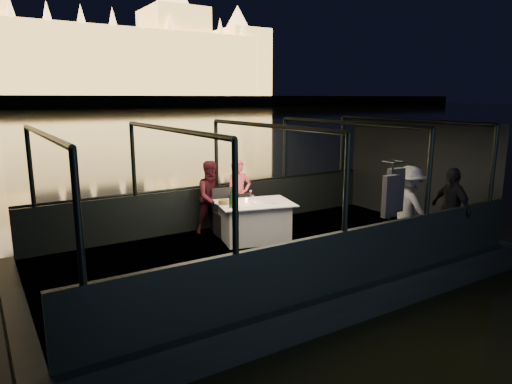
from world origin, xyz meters
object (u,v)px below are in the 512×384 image
chair_port_right (247,212)px  passenger_dark (451,205)px  wine_bottle (231,200)px  person_man_maroon (212,198)px  dining_table_central (255,221)px  chair_port_left (227,214)px  passenger_stripe (409,204)px  coat_stand (390,212)px  person_woman_coral (239,196)px

chair_port_right → passenger_dark: 3.92m
passenger_dark → wine_bottle: passenger_dark is taller
chair_port_right → person_man_maroon: bearing=150.2°
chair_port_right → person_man_maroon: size_ratio=0.53×
dining_table_central → wine_bottle: size_ratio=4.53×
chair_port_left → chair_port_right: 0.43m
passenger_dark → wine_bottle: bearing=-112.9°
dining_table_central → chair_port_right: chair_port_right is taller
wine_bottle → dining_table_central: bearing=11.0°
passenger_stripe → coat_stand: bearing=115.6°
dining_table_central → person_woman_coral: size_ratio=0.96×
chair_port_left → passenger_dark: passenger_dark is taller
person_woman_coral → passenger_dark: size_ratio=0.98×
dining_table_central → wine_bottle: wine_bottle is taller
person_woman_coral → wine_bottle: person_woman_coral is taller
person_woman_coral → passenger_dark: passenger_dark is taller
passenger_dark → wine_bottle: (-3.37, 2.26, 0.06)m
person_woman_coral → person_man_maroon: (-0.57, 0.12, 0.00)m
chair_port_right → wine_bottle: (-0.71, -0.60, 0.47)m
chair_port_right → person_woman_coral: size_ratio=0.53×
person_woman_coral → person_man_maroon: same height
chair_port_left → passenger_stripe: passenger_stripe is taller
chair_port_right → wine_bottle: size_ratio=2.53×
coat_stand → person_woman_coral: coat_stand is taller
chair_port_left → chair_port_right: size_ratio=1.17×
dining_table_central → person_woman_coral: (0.09, 0.78, 0.36)m
chair_port_right → coat_stand: bearing=-61.9°
passenger_stripe → wine_bottle: bearing=60.1°
chair_port_left → dining_table_central: bearing=-56.7°
passenger_stripe → wine_bottle: (-2.79, 1.78, 0.06)m
person_man_maroon → wine_bottle: 1.04m
chair_port_left → person_man_maroon: size_ratio=0.62×
chair_port_right → chair_port_left: bearing=171.9°
dining_table_central → coat_stand: 2.66m
chair_port_right → passenger_dark: bearing=-41.1°
passenger_stripe → chair_port_right: bearing=43.8°
dining_table_central → passenger_stripe: 2.93m
coat_stand → wine_bottle: size_ratio=5.61×
coat_stand → chair_port_right: bearing=112.2°
chair_port_left → passenger_dark: 4.29m
chair_port_right → coat_stand: (1.13, -2.78, 0.45)m
chair_port_right → passenger_stripe: (2.07, -2.38, 0.40)m
dining_table_central → wine_bottle: (-0.60, -0.12, 0.53)m
person_woman_coral → coat_stand: bearing=-65.0°
person_woman_coral → wine_bottle: 1.15m
dining_table_central → passenger_stripe: (2.19, -1.90, 0.47)m
chair_port_left → chair_port_right: chair_port_left is taller
dining_table_central → chair_port_left: size_ratio=1.53×
chair_port_left → passenger_stripe: bearing=-39.4°
person_man_maroon → passenger_dark: size_ratio=0.98×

